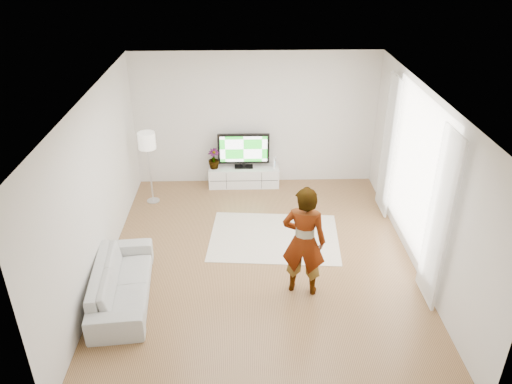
{
  "coord_description": "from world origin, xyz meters",
  "views": [
    {
      "loc": [
        -0.27,
        -6.77,
        4.88
      ],
      "look_at": [
        -0.07,
        0.4,
        1.08
      ],
      "focal_mm": 35.0,
      "sensor_mm": 36.0,
      "label": 1
    }
  ],
  "objects_px": {
    "media_console": "(244,176)",
    "floor_lamp": "(147,144)",
    "television": "(244,149)",
    "rug": "(274,237)",
    "sofa": "(122,282)",
    "player": "(304,241)"
  },
  "relations": [
    {
      "from": "media_console",
      "to": "floor_lamp",
      "type": "relative_size",
      "value": 1.0
    },
    {
      "from": "television",
      "to": "floor_lamp",
      "type": "distance_m",
      "value": 2.01
    },
    {
      "from": "television",
      "to": "rug",
      "type": "bearing_deg",
      "value": -76.0
    },
    {
      "from": "sofa",
      "to": "floor_lamp",
      "type": "relative_size",
      "value": 1.34
    },
    {
      "from": "media_console",
      "to": "television",
      "type": "bearing_deg",
      "value": 90.0
    },
    {
      "from": "media_console",
      "to": "player",
      "type": "xyz_separation_m",
      "value": [
        0.85,
        -3.54,
        0.68
      ]
    },
    {
      "from": "player",
      "to": "rug",
      "type": "bearing_deg",
      "value": -63.12
    },
    {
      "from": "rug",
      "to": "player",
      "type": "xyz_separation_m",
      "value": [
        0.33,
        -1.47,
        0.88
      ]
    },
    {
      "from": "player",
      "to": "floor_lamp",
      "type": "relative_size",
      "value": 1.19
    },
    {
      "from": "media_console",
      "to": "sofa",
      "type": "distance_m",
      "value": 4.07
    },
    {
      "from": "rug",
      "to": "floor_lamp",
      "type": "xyz_separation_m",
      "value": [
        -2.36,
        1.41,
        1.24
      ]
    },
    {
      "from": "rug",
      "to": "floor_lamp",
      "type": "distance_m",
      "value": 3.02
    },
    {
      "from": "media_console",
      "to": "sofa",
      "type": "bearing_deg",
      "value": -116.58
    },
    {
      "from": "sofa",
      "to": "player",
      "type": "bearing_deg",
      "value": -93.18
    },
    {
      "from": "media_console",
      "to": "player",
      "type": "relative_size",
      "value": 0.84
    },
    {
      "from": "sofa",
      "to": "floor_lamp",
      "type": "xyz_separation_m",
      "value": [
        -0.02,
        2.99,
        0.96
      ]
    },
    {
      "from": "television",
      "to": "floor_lamp",
      "type": "bearing_deg",
      "value": -159.74
    },
    {
      "from": "television",
      "to": "sofa",
      "type": "bearing_deg",
      "value": -116.4
    },
    {
      "from": "media_console",
      "to": "floor_lamp",
      "type": "bearing_deg",
      "value": -160.5
    },
    {
      "from": "sofa",
      "to": "floor_lamp",
      "type": "height_order",
      "value": "floor_lamp"
    },
    {
      "from": "floor_lamp",
      "to": "television",
      "type": "bearing_deg",
      "value": 20.26
    },
    {
      "from": "sofa",
      "to": "floor_lamp",
      "type": "distance_m",
      "value": 3.14
    }
  ]
}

